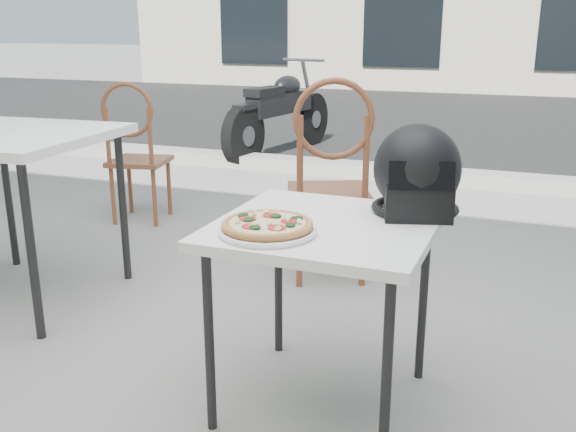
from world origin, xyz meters
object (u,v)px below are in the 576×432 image
(helmet, at_px, (417,174))
(cafe_chair_side, at_px, (135,146))
(plate, at_px, (267,231))
(pizza, at_px, (267,224))
(cafe_table_side, at_px, (9,148))
(cafe_chair_main, at_px, (331,171))
(cafe_table_main, at_px, (325,240))
(motorcycle, at_px, (280,114))

(helmet, relative_size, cafe_chair_side, 0.40)
(plate, height_order, helmet, helmet)
(pizza, relative_size, cafe_table_side, 0.39)
(pizza, xyz_separation_m, cafe_chair_main, (-0.20, 1.29, -0.11))
(cafe_table_main, distance_m, cafe_chair_side, 2.50)
(plate, distance_m, cafe_chair_side, 2.53)
(cafe_table_main, distance_m, cafe_chair_main, 1.16)
(plate, relative_size, pizza, 0.98)
(cafe_chair_side, xyz_separation_m, motorcycle, (-0.01, 2.64, -0.11))
(plate, relative_size, cafe_chair_side, 0.37)
(cafe_table_side, xyz_separation_m, motorcycle, (-0.20, 3.94, -0.33))
(plate, xyz_separation_m, helmet, (0.39, 0.40, 0.13))
(motorcycle, bearing_deg, cafe_chair_main, -54.50)
(cafe_table_main, height_order, cafe_chair_side, cafe_chair_side)
(cafe_chair_main, height_order, cafe_chair_side, cafe_chair_main)
(cafe_table_main, relative_size, helmet, 1.85)
(cafe_table_main, relative_size, motorcycle, 0.37)
(cafe_chair_main, height_order, motorcycle, cafe_chair_main)
(cafe_chair_side, bearing_deg, pizza, 121.51)
(cafe_table_side, bearing_deg, cafe_chair_main, 29.33)
(plate, xyz_separation_m, cafe_chair_side, (-1.74, 1.83, -0.15))
(cafe_chair_main, xyz_separation_m, cafe_table_side, (-1.35, -0.76, 0.16))
(plate, distance_m, cafe_chair_main, 1.31)
(pizza, bearing_deg, helmet, 45.96)
(cafe_table_main, xyz_separation_m, cafe_table_side, (-1.68, 0.36, 0.14))
(cafe_table_main, height_order, cafe_table_side, cafe_table_side)
(helmet, distance_m, cafe_chair_main, 1.09)
(cafe_table_side, bearing_deg, cafe_chair_side, 98.66)
(cafe_table_side, distance_m, motorcycle, 3.95)
(helmet, bearing_deg, pizza, -150.06)
(plate, height_order, cafe_chair_side, cafe_chair_side)
(cafe_table_main, relative_size, pizza, 1.99)
(helmet, bearing_deg, cafe_chair_side, 130.26)
(helmet, bearing_deg, plate, -150.04)
(plate, xyz_separation_m, pizza, (-0.00, 0.00, 0.02))
(cafe_chair_main, bearing_deg, motorcycle, -88.13)
(cafe_chair_main, height_order, cafe_table_side, cafe_chair_main)
(pizza, height_order, cafe_chair_side, cafe_chair_side)
(cafe_table_main, xyz_separation_m, helmet, (0.26, 0.22, 0.20))
(helmet, xyz_separation_m, motorcycle, (-2.14, 4.07, -0.39))
(plate, distance_m, cafe_table_side, 1.64)
(cafe_table_side, relative_size, cafe_chair_side, 0.97)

